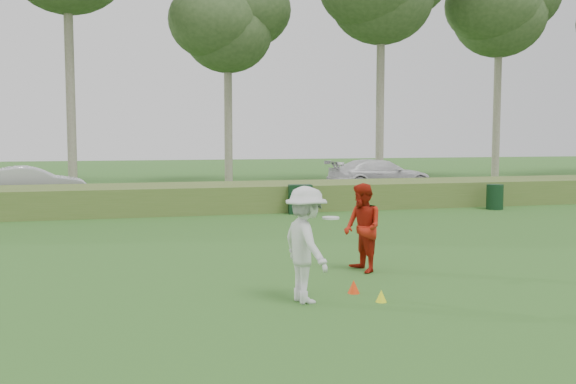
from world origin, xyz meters
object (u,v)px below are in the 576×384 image
object	(u,v)px
car_right	(380,175)
cone_orange	(354,287)
trash_bin	(495,197)
player_red	(363,228)
player_white	(306,244)
utility_cabinet	(300,199)
car_mid	(31,184)
cone_yellow	(381,296)

from	to	relation	value
car_right	cone_orange	bearing A→B (deg)	153.70
trash_bin	car_right	xyz separation A→B (m)	(-1.09, 7.74, 0.34)
player_red	cone_orange	distance (m)	1.86
player_white	utility_cabinet	size ratio (longest dim) A/B	1.87
cone_orange	car_mid	size ratio (longest dim) A/B	0.05
car_mid	car_right	xyz separation A→B (m)	(15.01, 1.27, 0.04)
player_red	car_right	bearing A→B (deg)	148.72
car_mid	car_right	bearing A→B (deg)	-92.88
player_white	cone_yellow	size ratio (longest dim) A/B	9.44
cone_yellow	car_right	size ratio (longest dim) A/B	0.04
utility_cabinet	cone_yellow	bearing A→B (deg)	-90.64
utility_cabinet	car_right	distance (m)	9.31
cone_orange	utility_cabinet	size ratio (longest dim) A/B	0.23
cone_orange	utility_cabinet	distance (m)	10.89
utility_cabinet	car_right	size ratio (longest dim) A/B	0.19
cone_orange	car_mid	world-z (taller)	car_mid
player_red	car_mid	xyz separation A→B (m)	(-7.78, 15.08, -0.11)
trash_bin	player_red	bearing A→B (deg)	-134.03
player_white	trash_bin	xyz separation A→B (m)	(9.98, 10.48, -0.46)
cone_orange	trash_bin	world-z (taller)	trash_bin
cone_yellow	cone_orange	bearing A→B (deg)	108.96
trash_bin	player_white	bearing A→B (deg)	-133.62
player_white	cone_orange	world-z (taller)	player_white
car_right	trash_bin	bearing A→B (deg)	-174.25
player_white	cone_yellow	xyz separation A→B (m)	(1.13, -0.31, -0.81)
utility_cabinet	trash_bin	bearing A→B (deg)	4.39
player_white	utility_cabinet	xyz separation A→B (m)	(3.00, 11.01, -0.42)
cone_yellow	utility_cabinet	xyz separation A→B (m)	(1.87, 11.32, 0.39)
cone_orange	car_right	distance (m)	19.60
player_white	car_right	world-z (taller)	player_white
player_white	trash_bin	size ratio (longest dim) A/B	2.05
car_right	car_mid	bearing A→B (deg)	92.58
player_red	car_mid	distance (m)	16.97
player_red	cone_yellow	distance (m)	2.36
utility_cabinet	car_mid	bearing A→B (deg)	155.70
player_white	cone_yellow	bearing A→B (deg)	-115.25
player_red	utility_cabinet	world-z (taller)	player_red
cone_orange	car_right	size ratio (longest dim) A/B	0.04
car_right	cone_yellow	bearing A→B (deg)	155.01
player_white	car_mid	xyz separation A→B (m)	(-6.12, 16.95, -0.17)
player_white	player_red	xyz separation A→B (m)	(1.66, 1.87, -0.06)
cone_orange	cone_yellow	xyz separation A→B (m)	(0.22, -0.64, -0.01)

